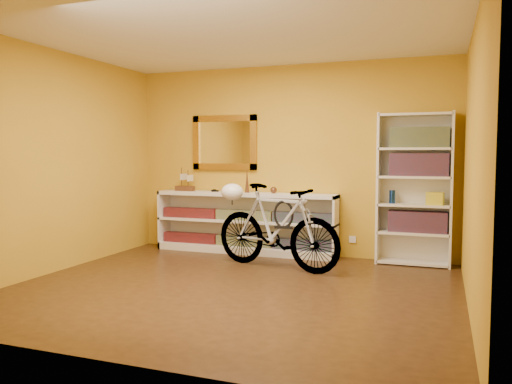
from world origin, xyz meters
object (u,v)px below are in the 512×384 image
(console_unit, at_px, (245,223))
(helmet, at_px, (232,192))
(bookcase, at_px, (414,189))
(bicycle, at_px, (276,227))

(console_unit, bearing_deg, helmet, -83.41)
(console_unit, distance_m, bookcase, 2.32)
(console_unit, bearing_deg, bicycle, -47.64)
(console_unit, relative_size, bicycle, 1.49)
(console_unit, bearing_deg, bookcase, 0.64)
(helmet, bearing_deg, bicycle, -14.47)
(helmet, bearing_deg, bookcase, 16.47)
(bicycle, bearing_deg, console_unit, 56.83)
(bookcase, xyz_separation_m, helmet, (-2.18, -0.65, -0.05))
(bookcase, bearing_deg, helmet, -163.53)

